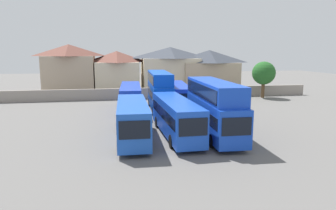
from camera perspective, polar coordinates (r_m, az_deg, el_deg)
name	(u,v)px	position (r m, az deg, el deg)	size (l,w,h in m)	color
ground	(150,104)	(45.39, -3.29, 0.20)	(140.00, 140.00, 0.00)	#605E5B
depot_boundary_wall	(147,93)	(50.20, -3.98, 2.17)	(56.00, 0.50, 1.80)	gray
bus_1	(132,118)	(26.86, -6.63, -2.51)	(2.86, 10.42, 3.33)	blue
bus_2	(176,115)	(27.92, 1.45, -1.94)	(2.81, 11.50, 3.35)	blue
bus_3	(214,105)	(28.18, 8.54, -0.07)	(2.89, 11.32, 5.01)	blue
bus_4	(131,96)	(40.17, -6.96, 1.62)	(3.16, 11.53, 3.33)	blue
bus_5	(160,89)	(40.13, -1.56, 3.01)	(2.90, 10.96, 5.02)	blue
bus_6	(177,95)	(40.77, 1.73, 1.86)	(3.53, 11.44, 3.38)	blue
house_terrace_left	(70,69)	(59.46, -17.83, 6.47)	(9.35, 7.15, 8.95)	tan
house_terrace_centre	(117,71)	(58.99, -9.45, 6.19)	(8.27, 7.75, 7.74)	beige
house_terrace_right	(170,69)	(59.58, 0.41, 6.73)	(11.32, 6.82, 8.50)	beige
house_terrace_far_right	(209,70)	(60.80, 7.65, 6.44)	(11.40, 6.39, 7.93)	tan
tree_left_of_lot	(264,73)	(53.56, 17.39, 5.65)	(3.83, 3.83, 6.04)	brown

